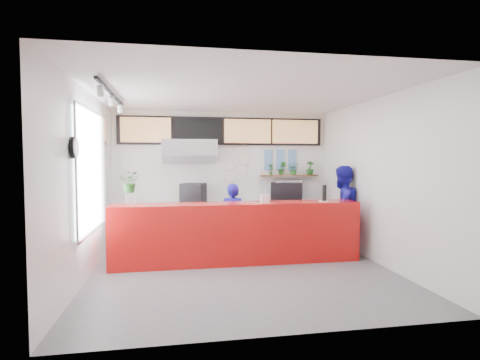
# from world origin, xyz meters

# --- Properties ---
(floor) EXTENTS (5.00, 5.00, 0.00)m
(floor) POSITION_xyz_m (0.00, 0.00, 0.00)
(floor) COLOR slate
(floor) RESTS_ON ground
(ceiling) EXTENTS (5.00, 5.00, 0.00)m
(ceiling) POSITION_xyz_m (0.00, 0.00, 3.00)
(ceiling) COLOR silver
(wall_back) EXTENTS (5.00, 0.00, 5.00)m
(wall_back) POSITION_xyz_m (0.00, 2.50, 1.50)
(wall_back) COLOR white
(wall_back) RESTS_ON ground
(wall_left) EXTENTS (0.00, 5.00, 5.00)m
(wall_left) POSITION_xyz_m (-2.50, 0.00, 1.50)
(wall_left) COLOR white
(wall_left) RESTS_ON ground
(wall_right) EXTENTS (0.00, 5.00, 5.00)m
(wall_right) POSITION_xyz_m (2.50, 0.00, 1.50)
(wall_right) COLOR white
(wall_right) RESTS_ON ground
(service_counter) EXTENTS (4.50, 0.60, 1.10)m
(service_counter) POSITION_xyz_m (0.00, 0.40, 0.55)
(service_counter) COLOR #BB0F0D
(service_counter) RESTS_ON ground
(cream_band) EXTENTS (5.00, 0.02, 0.80)m
(cream_band) POSITION_xyz_m (0.00, 2.49, 2.60)
(cream_band) COLOR beige
(cream_band) RESTS_ON wall_back
(prep_bench) EXTENTS (1.80, 0.60, 0.90)m
(prep_bench) POSITION_xyz_m (-0.80, 2.20, 0.45)
(prep_bench) COLOR #B2B5BA
(prep_bench) RESTS_ON ground
(panini_oven) EXTENTS (0.64, 0.64, 0.45)m
(panini_oven) POSITION_xyz_m (-0.71, 2.20, 1.12)
(panini_oven) COLOR black
(panini_oven) RESTS_ON prep_bench
(extraction_hood) EXTENTS (1.20, 0.70, 0.35)m
(extraction_hood) POSITION_xyz_m (-0.80, 2.15, 2.15)
(extraction_hood) COLOR #B2B5BA
(extraction_hood) RESTS_ON ceiling
(hood_lip) EXTENTS (1.20, 0.69, 0.31)m
(hood_lip) POSITION_xyz_m (-0.80, 2.15, 1.95)
(hood_lip) COLOR #B2B5BA
(hood_lip) RESTS_ON ceiling
(right_bench) EXTENTS (1.80, 0.60, 0.90)m
(right_bench) POSITION_xyz_m (1.50, 2.20, 0.45)
(right_bench) COLOR #B2B5BA
(right_bench) RESTS_ON ground
(espresso_machine) EXTENTS (0.85, 0.73, 0.46)m
(espresso_machine) POSITION_xyz_m (1.48, 2.20, 1.13)
(espresso_machine) COLOR black
(espresso_machine) RESTS_ON right_bench
(espresso_tray) EXTENTS (0.67, 0.50, 0.06)m
(espresso_tray) POSITION_xyz_m (1.48, 2.20, 1.38)
(espresso_tray) COLOR #AFB1B7
(espresso_tray) RESTS_ON espresso_machine
(herb_shelf) EXTENTS (1.40, 0.18, 0.04)m
(herb_shelf) POSITION_xyz_m (1.60, 2.40, 1.50)
(herb_shelf) COLOR brown
(herb_shelf) RESTS_ON wall_back
(menu_board_far_left) EXTENTS (1.10, 0.10, 0.55)m
(menu_board_far_left) POSITION_xyz_m (-1.75, 2.38, 2.55)
(menu_board_far_left) COLOR tan
(menu_board_far_left) RESTS_ON wall_back
(menu_board_mid_left) EXTENTS (1.10, 0.10, 0.55)m
(menu_board_mid_left) POSITION_xyz_m (-0.59, 2.38, 2.55)
(menu_board_mid_left) COLOR black
(menu_board_mid_left) RESTS_ON wall_back
(menu_board_mid_right) EXTENTS (1.10, 0.10, 0.55)m
(menu_board_mid_right) POSITION_xyz_m (0.57, 2.38, 2.55)
(menu_board_mid_right) COLOR tan
(menu_board_mid_right) RESTS_ON wall_back
(menu_board_far_right) EXTENTS (1.10, 0.10, 0.55)m
(menu_board_far_right) POSITION_xyz_m (1.73, 2.38, 2.55)
(menu_board_far_right) COLOR tan
(menu_board_far_right) RESTS_ON wall_back
(soffit) EXTENTS (4.80, 0.04, 0.65)m
(soffit) POSITION_xyz_m (0.00, 2.46, 2.55)
(soffit) COLOR black
(soffit) RESTS_ON wall_back
(window_pane) EXTENTS (0.04, 2.20, 1.90)m
(window_pane) POSITION_xyz_m (-2.47, 0.30, 1.70)
(window_pane) COLOR silver
(window_pane) RESTS_ON wall_left
(window_frame) EXTENTS (0.03, 2.30, 2.00)m
(window_frame) POSITION_xyz_m (-2.45, 0.30, 1.70)
(window_frame) COLOR #B2B5BA
(window_frame) RESTS_ON wall_left
(wall_clock_rim) EXTENTS (0.05, 0.30, 0.30)m
(wall_clock_rim) POSITION_xyz_m (-2.46, -0.90, 2.05)
(wall_clock_rim) COLOR black
(wall_clock_rim) RESTS_ON wall_left
(wall_clock_face) EXTENTS (0.02, 0.26, 0.26)m
(wall_clock_face) POSITION_xyz_m (-2.43, -0.90, 2.05)
(wall_clock_face) COLOR white
(wall_clock_face) RESTS_ON wall_left
(track_rail) EXTENTS (0.05, 2.40, 0.04)m
(track_rail) POSITION_xyz_m (-2.10, 0.00, 2.94)
(track_rail) COLOR black
(track_rail) RESTS_ON ceiling
(dec_plate_a) EXTENTS (0.24, 0.03, 0.24)m
(dec_plate_a) POSITION_xyz_m (0.15, 2.47, 1.75)
(dec_plate_a) COLOR silver
(dec_plate_a) RESTS_ON wall_back
(dec_plate_b) EXTENTS (0.24, 0.03, 0.24)m
(dec_plate_b) POSITION_xyz_m (0.45, 2.47, 1.65)
(dec_plate_b) COLOR silver
(dec_plate_b) RESTS_ON wall_back
(dec_plate_c) EXTENTS (0.24, 0.03, 0.24)m
(dec_plate_c) POSITION_xyz_m (0.15, 2.47, 1.45)
(dec_plate_c) COLOR silver
(dec_plate_c) RESTS_ON wall_back
(dec_plate_d) EXTENTS (0.24, 0.03, 0.24)m
(dec_plate_d) POSITION_xyz_m (0.50, 2.47, 1.90)
(dec_plate_d) COLOR silver
(dec_plate_d) RESTS_ON wall_back
(photo_frame_a) EXTENTS (0.20, 0.02, 0.25)m
(photo_frame_a) POSITION_xyz_m (1.10, 2.48, 2.00)
(photo_frame_a) COLOR #598CBF
(photo_frame_a) RESTS_ON wall_back
(photo_frame_b) EXTENTS (0.20, 0.02, 0.25)m
(photo_frame_b) POSITION_xyz_m (1.40, 2.48, 2.00)
(photo_frame_b) COLOR #598CBF
(photo_frame_b) RESTS_ON wall_back
(photo_frame_c) EXTENTS (0.20, 0.02, 0.25)m
(photo_frame_c) POSITION_xyz_m (1.70, 2.48, 2.00)
(photo_frame_c) COLOR #598CBF
(photo_frame_c) RESTS_ON wall_back
(photo_frame_d) EXTENTS (0.20, 0.02, 0.25)m
(photo_frame_d) POSITION_xyz_m (1.10, 2.48, 1.75)
(photo_frame_d) COLOR #598CBF
(photo_frame_d) RESTS_ON wall_back
(photo_frame_e) EXTENTS (0.20, 0.02, 0.25)m
(photo_frame_e) POSITION_xyz_m (1.40, 2.48, 1.75)
(photo_frame_e) COLOR #598CBF
(photo_frame_e) RESTS_ON wall_back
(photo_frame_f) EXTENTS (0.20, 0.02, 0.25)m
(photo_frame_f) POSITION_xyz_m (1.70, 2.48, 1.75)
(photo_frame_f) COLOR #598CBF
(photo_frame_f) RESTS_ON wall_back
(staff_center) EXTENTS (0.60, 0.49, 1.42)m
(staff_center) POSITION_xyz_m (0.00, 0.98, 0.71)
(staff_center) COLOR navy
(staff_center) RESTS_ON ground
(staff_right) EXTENTS (1.04, 0.93, 1.76)m
(staff_right) POSITION_xyz_m (2.27, 0.91, 0.88)
(staff_right) COLOR navy
(staff_right) RESTS_ON ground
(herb_a) EXTENTS (0.17, 0.14, 0.27)m
(herb_a) POSITION_xyz_m (1.14, 2.40, 1.65)
(herb_a) COLOR #266423
(herb_a) RESTS_ON herb_shelf
(herb_b) EXTENTS (0.21, 0.19, 0.32)m
(herb_b) POSITION_xyz_m (1.42, 2.40, 1.68)
(herb_b) COLOR #266423
(herb_b) RESTS_ON herb_shelf
(herb_c) EXTENTS (0.29, 0.26, 0.28)m
(herb_c) POSITION_xyz_m (1.72, 2.40, 1.66)
(herb_c) COLOR #266423
(herb_c) RESTS_ON herb_shelf
(herb_d) EXTENTS (0.19, 0.17, 0.33)m
(herb_d) POSITION_xyz_m (2.13, 2.40, 1.68)
(herb_d) COLOR #266423
(herb_d) RESTS_ON herb_shelf
(glass_vase) EXTENTS (0.19, 0.19, 0.21)m
(glass_vase) POSITION_xyz_m (-1.87, 0.36, 1.20)
(glass_vase) COLOR silver
(glass_vase) RESTS_ON service_counter
(basil_vase) EXTENTS (0.35, 0.31, 0.36)m
(basil_vase) POSITION_xyz_m (-1.87, 0.36, 1.50)
(basil_vase) COLOR #266423
(basil_vase) RESTS_ON glass_vase
(napkin_holder) EXTENTS (0.17, 0.11, 0.14)m
(napkin_holder) POSITION_xyz_m (0.51, 0.39, 1.17)
(napkin_holder) COLOR white
(napkin_holder) RESTS_ON service_counter
(white_plate) EXTENTS (0.25, 0.25, 0.01)m
(white_plate) POSITION_xyz_m (1.64, 0.32, 1.11)
(white_plate) COLOR white
(white_plate) RESTS_ON service_counter
(pepper_mill) EXTENTS (0.09, 0.09, 0.30)m
(pepper_mill) POSITION_xyz_m (1.64, 0.32, 1.26)
(pepper_mill) COLOR black
(pepper_mill) RESTS_ON white_plate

